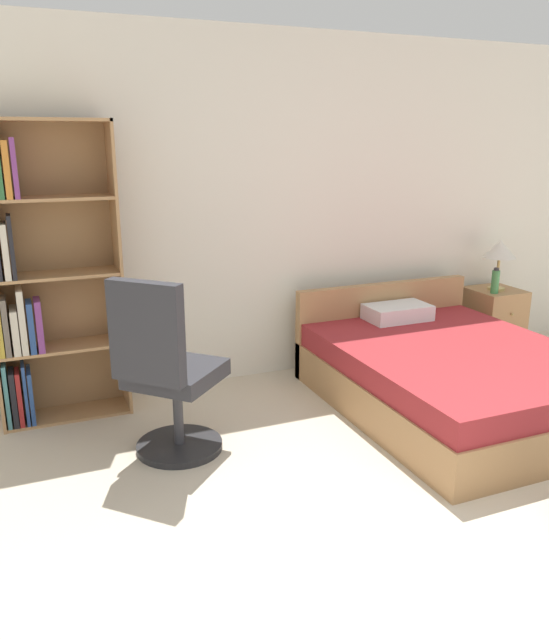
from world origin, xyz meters
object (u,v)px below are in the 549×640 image
Objects in this scene: bed at (449,374)px; water_bottle at (495,281)px; office_chair at (167,376)px; bookshelf at (35,279)px; nightstand at (493,320)px; table_lamp at (500,251)px.

bed is 9.03× the size of water_bottle.
water_bottle is (3.00, 0.70, 0.16)m from office_chair.
water_bottle is at bearing -2.36° from bookshelf.
office_chair reaches higher than nightstand.
water_bottle is (-0.11, -0.11, 0.39)m from nightstand.
office_chair reaches higher than bed.
office_chair reaches higher than table_lamp.
water_bottle is at bearing 36.01° from bed.
bed is 1.31m from water_bottle.
bed is (2.63, -0.88, -0.73)m from bookshelf.
table_lamp is 1.98× the size of water_bottle.
bookshelf is 8.90× the size of water_bottle.
office_chair is at bearing -165.44° from nightstand.
nightstand is 1.30× the size of table_lamp.
bed is 1.54m from table_lamp.
bookshelf is at bearing 179.34° from nightstand.
nightstand is (1.11, 0.83, 0.05)m from bed.
office_chair is (-1.99, 0.03, 0.28)m from bed.
office_chair is at bearing 179.25° from bed.
bookshelf is 1.76× the size of office_chair.
bookshelf is at bearing 126.64° from office_chair.
table_lamp is at bearing 14.43° from office_chair.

